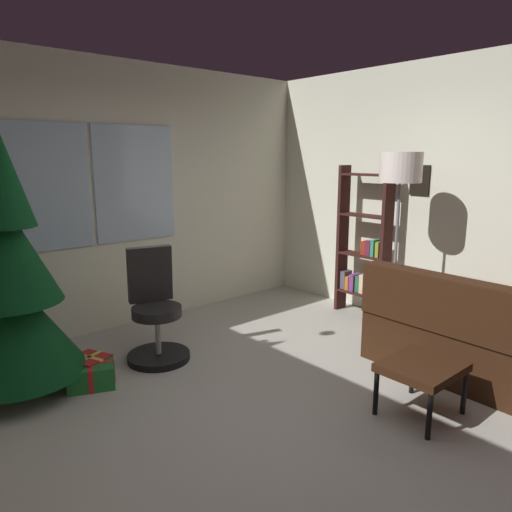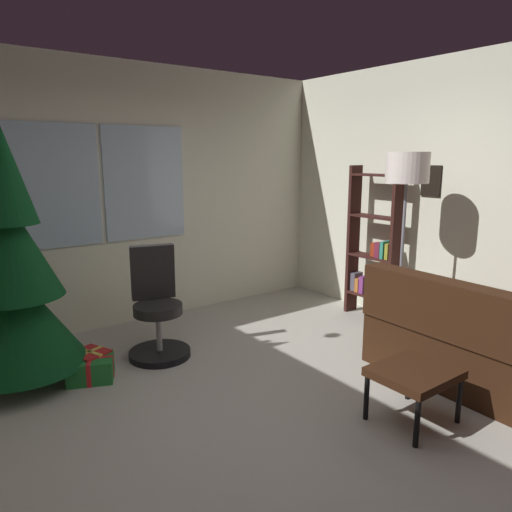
% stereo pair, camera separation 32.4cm
% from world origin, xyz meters
% --- Properties ---
extents(ground_plane, '(4.74, 5.02, 0.10)m').
position_xyz_m(ground_plane, '(0.00, 0.00, -0.05)').
color(ground_plane, '#AFABA0').
extents(wall_back_with_windows, '(4.74, 0.12, 2.77)m').
position_xyz_m(wall_back_with_windows, '(-0.02, 2.56, 1.39)').
color(wall_back_with_windows, silver).
rests_on(wall_back_with_windows, ground_plane).
extents(wall_right_with_frames, '(0.12, 5.02, 2.77)m').
position_xyz_m(wall_right_with_frames, '(2.42, -0.00, 1.39)').
color(wall_right_with_frames, silver).
rests_on(wall_right_with_frames, ground_plane).
extents(couch, '(1.48, 1.74, 0.89)m').
position_xyz_m(couch, '(1.68, -0.66, 0.31)').
color(couch, black).
rests_on(couch, ground_plane).
extents(footstool, '(0.54, 0.47, 0.39)m').
position_xyz_m(footstool, '(0.67, -0.59, 0.34)').
color(footstool, black).
rests_on(footstool, ground_plane).
extents(holiday_tree, '(1.01, 1.01, 2.55)m').
position_xyz_m(holiday_tree, '(-1.37, 1.63, 0.85)').
color(holiday_tree, '#4C331E').
rests_on(holiday_tree, ground_plane).
extents(gift_box_red, '(0.34, 0.35, 0.21)m').
position_xyz_m(gift_box_red, '(-0.90, 1.47, 0.10)').
color(gift_box_red, red).
rests_on(gift_box_red, ground_plane).
extents(gift_box_green, '(0.45, 0.42, 0.19)m').
position_xyz_m(gift_box_green, '(-0.93, 1.37, 0.09)').
color(gift_box_green, '#1E722D').
rests_on(gift_box_green, ground_plane).
extents(office_chair, '(0.56, 0.56, 1.01)m').
position_xyz_m(office_chair, '(-0.26, 1.50, 0.39)').
color(office_chair, black).
rests_on(office_chair, ground_plane).
extents(bookshelf, '(0.18, 0.64, 1.71)m').
position_xyz_m(bookshelf, '(2.15, 1.02, 0.75)').
color(bookshelf, '#351814').
rests_on(bookshelf, ground_plane).
extents(floor_lamp, '(0.39, 0.39, 1.85)m').
position_xyz_m(floor_lamp, '(1.73, 0.34, 1.59)').
color(floor_lamp, slate).
rests_on(floor_lamp, ground_plane).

